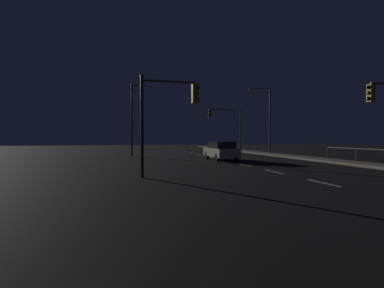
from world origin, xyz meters
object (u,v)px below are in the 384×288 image
Objects in this scene: traffic_light_mid_left at (168,107)px; street_lamp_across_street at (135,113)px; traffic_light_far_right at (227,120)px; street_lamp_corner at (266,113)px; car at (221,150)px.

street_lamp_across_street is (-0.96, 16.41, 1.14)m from traffic_light_mid_left.
street_lamp_corner is at bearing -68.37° from traffic_light_far_right.
street_lamp_across_street is at bearing 132.94° from car.
traffic_light_far_right is 6.77m from street_lamp_corner.
street_lamp_corner is (8.00, 7.08, 3.93)m from car.
car is 0.58× the size of street_lamp_corner.
street_lamp_across_street is (-12.36, -6.00, 0.28)m from traffic_light_far_right.
traffic_light_mid_left is 21.33m from street_lamp_corner.
car is at bearing -47.06° from street_lamp_across_street.
car is 10.72m from street_lamp_across_street.
street_lamp_corner is at bearing 49.28° from traffic_light_mid_left.
traffic_light_far_right is 13.74m from street_lamp_across_street.
street_lamp_corner is at bearing 41.52° from car.
street_lamp_across_street is at bearing 178.93° from street_lamp_corner.
car is 0.76× the size of traffic_light_far_right.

